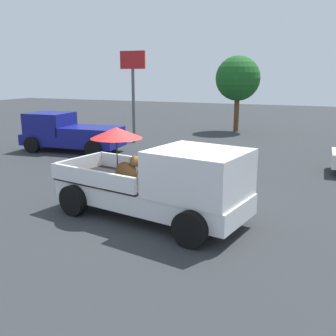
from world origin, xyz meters
The scene contains 5 objects.
ground_plane centered at (0.00, 0.00, 0.00)m, with size 80.00×80.00×0.00m, color #2D3033.
pickup_truck_main centered at (0.43, -0.09, 0.98)m, with size 5.31×3.00×2.27m.
pickup_truck_red centered at (-7.39, 6.53, 0.87)m, with size 4.93×2.47×1.80m.
motel_sign centered at (-5.60, 9.80, 3.37)m, with size 1.40×0.16×4.76m.
tree_by_lot centered at (-1.52, 16.10, 3.32)m, with size 2.79×2.79×4.74m.
Camera 1 is at (4.06, -8.51, 3.57)m, focal length 41.40 mm.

